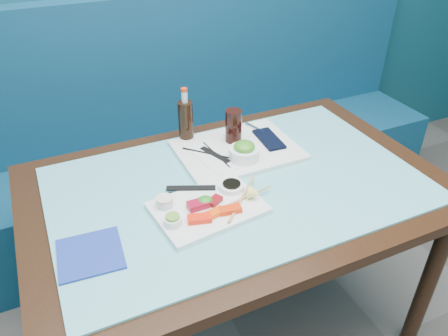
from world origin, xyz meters
name	(u,v)px	position (x,y,z in m)	size (l,w,h in m)	color
booth_bench	(166,158)	(0.00, 2.29, 0.37)	(3.00, 0.56, 1.17)	navy
dining_table	(237,204)	(0.00, 1.45, 0.67)	(1.40, 0.90, 0.75)	black
glass_top	(238,184)	(0.00, 1.45, 0.75)	(1.22, 0.76, 0.01)	#61B9C3
sashimi_plate	(208,208)	(-0.15, 1.36, 0.77)	(0.33, 0.23, 0.02)	white
salmon_left	(199,219)	(-0.20, 1.31, 0.78)	(0.07, 0.03, 0.02)	#FD220A
salmon_mid	(214,213)	(-0.15, 1.31, 0.78)	(0.06, 0.03, 0.02)	#FE4D0A
salmon_right	(230,210)	(-0.10, 1.31, 0.78)	(0.07, 0.03, 0.02)	red
tuna_left	(198,205)	(-0.18, 1.37, 0.79)	(0.06, 0.04, 0.02)	maroon
tuna_right	(215,201)	(-0.12, 1.37, 0.78)	(0.05, 0.03, 0.02)	maroon
seaweed_garnish	(205,201)	(-0.15, 1.37, 0.79)	(0.05, 0.05, 0.03)	#25751B
ramekin_wasabi	(173,221)	(-0.27, 1.33, 0.79)	(0.05, 0.05, 0.02)	white
wasabi_fill	(173,217)	(-0.27, 1.33, 0.80)	(0.04, 0.04, 0.01)	#699D32
ramekin_ginger	(165,203)	(-0.27, 1.42, 0.79)	(0.05, 0.05, 0.02)	silver
ginger_fill	(164,199)	(-0.27, 1.42, 0.80)	(0.05, 0.05, 0.01)	beige
soy_dish	(232,186)	(-0.04, 1.41, 0.78)	(0.08, 0.08, 0.02)	white
soy_fill	(232,184)	(-0.04, 1.41, 0.79)	(0.06, 0.06, 0.01)	black
lemon_wedge	(254,193)	(0.00, 1.33, 0.80)	(0.04, 0.04, 0.04)	#FFF278
chopstick_sleeve	(191,188)	(-0.16, 1.47, 0.78)	(0.16, 0.03, 0.00)	black
wooden_chopstick_a	(242,198)	(-0.04, 1.35, 0.78)	(0.01, 0.01, 0.25)	tan
wooden_chopstick_b	(245,198)	(-0.03, 1.35, 0.78)	(0.01, 0.01, 0.21)	tan
serving_tray	(237,150)	(0.09, 1.63, 0.77)	(0.44, 0.33, 0.02)	white
paper_placemat	(237,148)	(0.09, 1.63, 0.78)	(0.32, 0.22, 0.00)	silver
seaweed_bowl	(244,154)	(0.08, 1.56, 0.80)	(0.11, 0.11, 0.04)	white
seaweed_salad	(244,147)	(0.08, 1.56, 0.82)	(0.08, 0.08, 0.04)	#3A861F
cola_glass	(233,126)	(0.10, 1.69, 0.84)	(0.06, 0.06, 0.13)	black
navy_pouch	(269,139)	(0.22, 1.63, 0.78)	(0.07, 0.16, 0.01)	black
fork	(255,128)	(0.22, 1.74, 0.78)	(0.01, 0.01, 0.10)	silver
black_chopstick_a	(214,155)	(-0.01, 1.62, 0.78)	(0.01, 0.01, 0.25)	black
black_chopstick_b	(216,154)	(0.00, 1.62, 0.78)	(0.01, 0.01, 0.20)	black
tray_sleeve	(215,155)	(-0.01, 1.62, 0.78)	(0.02, 0.14, 0.00)	black
cola_bottle_body	(186,122)	(-0.05, 1.79, 0.84)	(0.06, 0.06, 0.16)	black
cola_bottle_neck	(184,97)	(-0.05, 1.79, 0.94)	(0.02, 0.02, 0.04)	silver
cola_bottle_cap	(184,90)	(-0.05, 1.79, 0.97)	(0.02, 0.02, 0.01)	red
blue_napkin	(90,254)	(-0.51, 1.32, 0.76)	(0.17, 0.17, 0.01)	navy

